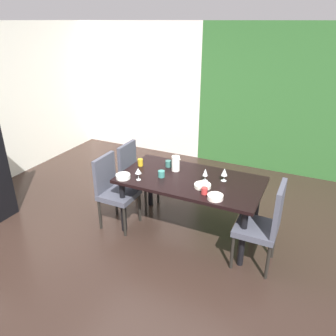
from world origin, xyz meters
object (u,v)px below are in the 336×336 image
(chair_left_far, at_px, (135,172))
(cup_west, at_px, (168,164))
(wine_glass_rear, at_px, (205,173))
(cup_center, at_px, (161,174))
(chair_left_near, at_px, (113,188))
(wine_glass_north, at_px, (224,172))
(cup_left, at_px, (140,162))
(serving_bowl_front, at_px, (203,186))
(pitcher_south, at_px, (176,163))
(chair_right_near, at_px, (265,223))
(serving_bowl_near_window, at_px, (123,176))
(wine_glass_east, at_px, (138,171))
(serving_bowl_near_shelf, at_px, (215,197))
(cup_right, at_px, (204,191))
(dining_table, at_px, (190,185))

(chair_left_far, height_order, cup_west, chair_left_far)
(wine_glass_rear, xyz_separation_m, cup_center, (-0.52, -0.13, -0.07))
(chair_left_near, xyz_separation_m, wine_glass_north, (1.34, 0.39, 0.33))
(wine_glass_rear, relative_size, cup_left, 1.70)
(serving_bowl_front, relative_size, pitcher_south, 0.98)
(chair_right_near, distance_m, cup_west, 1.47)
(wine_glass_rear, distance_m, serving_bowl_front, 0.19)
(chair_right_near, relative_size, cup_west, 12.19)
(serving_bowl_near_window, bearing_deg, wine_glass_east, 12.82)
(cup_west, bearing_deg, cup_center, -79.96)
(cup_west, relative_size, cup_center, 1.02)
(chair_left_far, distance_m, cup_center, 0.77)
(serving_bowl_near_shelf, bearing_deg, serving_bowl_front, 137.45)
(cup_left, bearing_deg, chair_right_near, -11.50)
(cup_right, xyz_separation_m, cup_west, (-0.68, 0.50, 0.00))
(dining_table, distance_m, cup_west, 0.47)
(wine_glass_rear, bearing_deg, wine_glass_east, -156.41)
(wine_glass_east, height_order, serving_bowl_near_shelf, wine_glass_east)
(chair_left_near, bearing_deg, cup_right, 89.29)
(cup_right, bearing_deg, pitcher_south, 141.78)
(chair_right_near, height_order, wine_glass_rear, chair_right_near)
(wine_glass_east, distance_m, cup_center, 0.30)
(chair_left_far, relative_size, serving_bowl_near_shelf, 5.45)
(serving_bowl_front, relative_size, cup_right, 2.50)
(cup_left, relative_size, pitcher_south, 0.48)
(chair_left_near, bearing_deg, cup_west, 130.65)
(wine_glass_north, distance_m, cup_center, 0.77)
(chair_left_far, bearing_deg, serving_bowl_near_window, 18.64)
(dining_table, relative_size, pitcher_south, 8.77)
(serving_bowl_near_shelf, distance_m, cup_left, 1.25)
(wine_glass_rear, height_order, wine_glass_east, wine_glass_rear)
(serving_bowl_front, bearing_deg, chair_left_far, 160.15)
(pitcher_south, bearing_deg, cup_west, 153.48)
(serving_bowl_near_window, distance_m, cup_center, 0.47)
(chair_right_near, distance_m, serving_bowl_near_window, 1.74)
(cup_center, bearing_deg, cup_right, -16.00)
(chair_left_near, height_order, cup_left, chair_left_near)
(chair_left_near, relative_size, serving_bowl_front, 4.94)
(chair_left_near, distance_m, cup_left, 0.49)
(wine_glass_east, bearing_deg, serving_bowl_front, 11.34)
(serving_bowl_front, distance_m, cup_center, 0.56)
(dining_table, distance_m, serving_bowl_near_window, 0.84)
(dining_table, bearing_deg, cup_west, 152.62)
(chair_right_near, xyz_separation_m, cup_left, (-1.72, 0.35, 0.24))
(serving_bowl_front, bearing_deg, cup_west, 149.70)
(serving_bowl_near_shelf, height_order, pitcher_south, pitcher_south)
(cup_west, distance_m, cup_left, 0.37)
(wine_glass_rear, distance_m, serving_bowl_near_shelf, 0.45)
(dining_table, height_order, wine_glass_rear, wine_glass_rear)
(cup_left, bearing_deg, wine_glass_north, 2.22)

